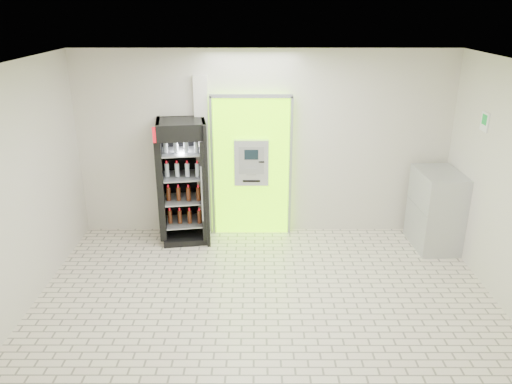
{
  "coord_description": "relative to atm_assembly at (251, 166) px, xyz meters",
  "views": [
    {
      "loc": [
        -0.11,
        -5.27,
        3.63
      ],
      "look_at": [
        -0.12,
        1.2,
        1.17
      ],
      "focal_mm": 35.0,
      "sensor_mm": 36.0,
      "label": 1
    }
  ],
  "objects": [
    {
      "name": "beverage_cooler",
      "position": [
        -1.07,
        -0.24,
        -0.23
      ],
      "size": [
        0.84,
        0.79,
        1.97
      ],
      "rotation": [
        0.0,
        0.0,
        0.16
      ],
      "color": "black",
      "rests_on": "ground"
    },
    {
      "name": "atm_assembly",
      "position": [
        0.0,
        0.0,
        0.0
      ],
      "size": [
        1.3,
        0.24,
        2.33
      ],
      "color": "#7AE900",
      "rests_on": "ground"
    },
    {
      "name": "steel_cabinet",
      "position": [
        2.88,
        -0.51,
        -0.56
      ],
      "size": [
        0.66,
        0.95,
        1.23
      ],
      "rotation": [
        0.0,
        0.0,
        0.04
      ],
      "color": "#AFB2B7",
      "rests_on": "ground"
    },
    {
      "name": "pillar",
      "position": [
        -0.78,
        0.04,
        0.13
      ],
      "size": [
        0.22,
        0.11,
        2.6
      ],
      "color": "silver",
      "rests_on": "ground"
    },
    {
      "name": "exit_sign",
      "position": [
        3.19,
        -1.01,
        0.95
      ],
      "size": [
        0.02,
        0.22,
        0.26
      ],
      "color": "white",
      "rests_on": "room_shell"
    },
    {
      "name": "ground",
      "position": [
        0.2,
        -2.41,
        -1.17
      ],
      "size": [
        6.0,
        6.0,
        0.0
      ],
      "primitive_type": "plane",
      "color": "beige",
      "rests_on": "ground"
    },
    {
      "name": "room_shell",
      "position": [
        0.2,
        -2.41,
        0.67
      ],
      "size": [
        6.0,
        6.0,
        6.0
      ],
      "color": "beige",
      "rests_on": "ground"
    }
  ]
}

